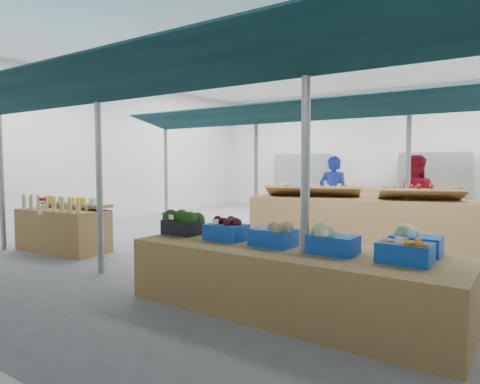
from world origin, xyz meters
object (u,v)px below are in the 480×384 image
Objects in this scene: crate_stack at (414,286)px; vendor_left at (333,196)px; bottle_shelf at (65,228)px; vendor_right at (414,199)px; fruit_counter at (369,224)px; veg_counter at (289,280)px.

vendor_left is (-2.82, 4.50, 0.61)m from crate_stack.
bottle_shelf is 2.92× the size of crate_stack.
crate_stack is at bearing 92.40° from vendor_right.
fruit_counter is at bearing 31.40° from bottle_shelf.
veg_counter is 1.41m from crate_stack.
vendor_right reaches higher than bottle_shelf.
crate_stack is 0.35× the size of vendor_right.
fruit_counter reaches higher than crate_stack.
fruit_counter is 2.50× the size of vendor_right.
veg_counter is at bearing 96.77° from vendor_left.
vendor_left is at bearing -10.37° from vendor_right.
vendor_left is (3.60, 4.67, 0.49)m from bottle_shelf.
vendor_right reaches higher than crate_stack.
bottle_shelf is at bearing -178.46° from crate_stack.
bottle_shelf is 5.24m from veg_counter.
crate_stack is 5.35m from vendor_left.
crate_stack is at bearing -3.74° from bottle_shelf.
bottle_shelf is 5.98m from fruit_counter.
vendor_left is (-1.20, 1.10, 0.44)m from fruit_counter.
vendor_left reaches higher than crate_stack.
fruit_counter is 2.50× the size of vendor_left.
crate_stack is (6.42, 0.17, -0.12)m from bottle_shelf.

